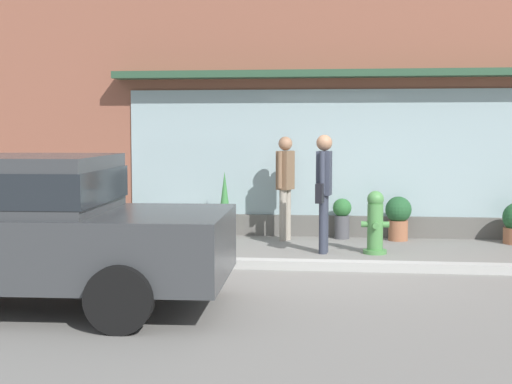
% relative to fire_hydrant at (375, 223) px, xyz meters
% --- Properties ---
extents(ground_plane, '(60.00, 60.00, 0.00)m').
position_rel_fire_hydrant_xyz_m(ground_plane, '(-0.83, -1.19, -0.46)').
color(ground_plane, gray).
extents(curb_strip, '(14.00, 0.24, 0.12)m').
position_rel_fire_hydrant_xyz_m(curb_strip, '(-0.83, -1.39, -0.40)').
color(curb_strip, '#B2B2AD').
rests_on(curb_strip, ground_plane).
extents(storefront, '(14.00, 0.81, 5.27)m').
position_rel_fire_hydrant_xyz_m(storefront, '(-0.83, 1.99, 2.11)').
color(storefront, '#935642').
rests_on(storefront, ground_plane).
extents(fire_hydrant, '(0.41, 0.38, 0.94)m').
position_rel_fire_hydrant_xyz_m(fire_hydrant, '(0.00, 0.00, 0.00)').
color(fire_hydrant, '#4C8C47').
rests_on(fire_hydrant, ground_plane).
extents(pedestrian_with_handbag, '(0.24, 0.65, 1.77)m').
position_rel_fire_hydrant_xyz_m(pedestrian_with_handbag, '(-0.76, -0.06, 0.57)').
color(pedestrian_with_handbag, '#333847').
rests_on(pedestrian_with_handbag, ground_plane).
extents(pedestrian_passerby, '(0.30, 0.46, 1.73)m').
position_rel_fire_hydrant_xyz_m(pedestrian_passerby, '(-1.44, 1.19, 0.56)').
color(pedestrian_passerby, '#9E9384').
rests_on(pedestrian_passerby, ground_plane).
extents(potted_plant_by_entrance, '(0.26, 0.26, 1.14)m').
position_rel_fire_hydrant_xyz_m(potted_plant_by_entrance, '(-2.47, 1.28, 0.09)').
color(potted_plant_by_entrance, '#B7B2A3').
rests_on(potted_plant_by_entrance, ground_plane).
extents(potted_plant_window_right, '(0.29, 0.29, 0.57)m').
position_rel_fire_hydrant_xyz_m(potted_plant_window_right, '(-4.22, 1.37, -0.18)').
color(potted_plant_window_right, '#4C4C51').
rests_on(potted_plant_window_right, ground_plane).
extents(potted_plant_near_hydrant, '(0.31, 0.31, 0.68)m').
position_rel_fire_hydrant_xyz_m(potted_plant_near_hydrant, '(-0.50, 1.49, -0.08)').
color(potted_plant_near_hydrant, '#4C4C51').
rests_on(potted_plant_near_hydrant, ground_plane).
extents(potted_plant_corner_tall, '(0.43, 0.43, 0.73)m').
position_rel_fire_hydrant_xyz_m(potted_plant_corner_tall, '(0.43, 1.39, -0.05)').
color(potted_plant_corner_tall, '#9E6042').
rests_on(potted_plant_corner_tall, ground_plane).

